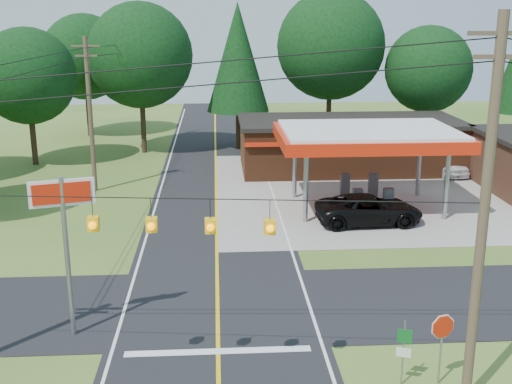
{
  "coord_description": "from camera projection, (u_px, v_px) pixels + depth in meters",
  "views": [
    {
      "loc": [
        0.05,
        -23.65,
        11.42
      ],
      "look_at": [
        2.0,
        7.0,
        2.8
      ],
      "focal_mm": 45.0,
      "sensor_mm": 36.0,
      "label": 1
    }
  ],
  "objects": [
    {
      "name": "big_stop_sign",
      "position": [
        64.0,
        222.0,
        22.37
      ],
      "size": [
        2.16,
        0.69,
        5.99
      ],
      "color": "gray",
      "rests_on": "ground"
    },
    {
      "name": "utility_pole_north",
      "position": [
        142.0,
        89.0,
        57.76
      ],
      "size": [
        0.3,
        0.3,
        9.5
      ],
      "color": "#473828",
      "rests_on": "ground"
    },
    {
      "name": "ground",
      "position": [
        218.0,
        307.0,
        25.81
      ],
      "size": [
        120.0,
        120.0,
        0.0
      ],
      "primitive_type": "plane",
      "color": "#3F6323",
      "rests_on": "ground"
    },
    {
      "name": "octagonal_stop_sign",
      "position": [
        442.0,
        332.0,
        19.97
      ],
      "size": [
        0.82,
        0.26,
        2.42
      ],
      "color": "gray",
      "rests_on": "ground"
    },
    {
      "name": "cross_road",
      "position": [
        218.0,
        306.0,
        25.8
      ],
      "size": [
        70.0,
        7.0,
        0.02
      ],
      "primitive_type": "cube",
      "color": "black",
      "rests_on": "ground"
    },
    {
      "name": "main_highway",
      "position": [
        218.0,
        306.0,
        25.81
      ],
      "size": [
        8.0,
        120.0,
        0.02
      ],
      "primitive_type": "cube",
      "color": "black",
      "rests_on": "ground"
    },
    {
      "name": "treeline_backdrop",
      "position": [
        225.0,
        68.0,
        46.9
      ],
      "size": [
        70.27,
        51.59,
        13.3
      ],
      "color": "#332316",
      "rests_on": "ground"
    },
    {
      "name": "convenience_store",
      "position": [
        349.0,
        144.0,
        47.99
      ],
      "size": [
        16.4,
        7.55,
        3.8
      ],
      "color": "#592E19",
      "rests_on": "ground"
    },
    {
      "name": "gas_canopy",
      "position": [
        368.0,
        139.0,
        37.7
      ],
      "size": [
        10.6,
        7.4,
        4.88
      ],
      "color": "gray",
      "rests_on": "ground"
    },
    {
      "name": "utility_pole_near_right",
      "position": [
        484.0,
        215.0,
        17.93
      ],
      "size": [
        1.8,
        0.3,
        11.5
      ],
      "color": "#473828",
      "rests_on": "ground"
    },
    {
      "name": "lane_center_yellow",
      "position": [
        218.0,
        306.0,
        25.8
      ],
      "size": [
        0.15,
        110.0,
        0.0
      ],
      "primitive_type": "cube",
      "color": "yellow",
      "rests_on": "main_highway"
    },
    {
      "name": "utility_pole_far_left",
      "position": [
        90.0,
        113.0,
        41.21
      ],
      "size": [
        1.8,
        0.3,
        10.0
      ],
      "color": "#473828",
      "rests_on": "ground"
    },
    {
      "name": "suv_car",
      "position": [
        369.0,
        210.0,
        35.71
      ],
      "size": [
        6.18,
        6.18,
        1.64
      ],
      "primitive_type": "imported",
      "rotation": [
        0.0,
        0.0,
        1.62
      ],
      "color": "black",
      "rests_on": "ground"
    },
    {
      "name": "overhead_beacons",
      "position": [
        180.0,
        201.0,
        18.3
      ],
      "size": [
        17.04,
        2.04,
        1.03
      ],
      "color": "black",
      "rests_on": "ground"
    },
    {
      "name": "sedan_car",
      "position": [
        448.0,
        163.0,
        46.81
      ],
      "size": [
        4.73,
        4.73,
        1.59
      ],
      "primitive_type": "imported",
      "rotation": [
        0.0,
        0.0,
        0.02
      ],
      "color": "white",
      "rests_on": "ground"
    },
    {
      "name": "route_sign_post",
      "position": [
        404.0,
        347.0,
        20.02
      ],
      "size": [
        0.44,
        0.18,
        2.24
      ],
      "color": "gray",
      "rests_on": "ground"
    }
  ]
}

